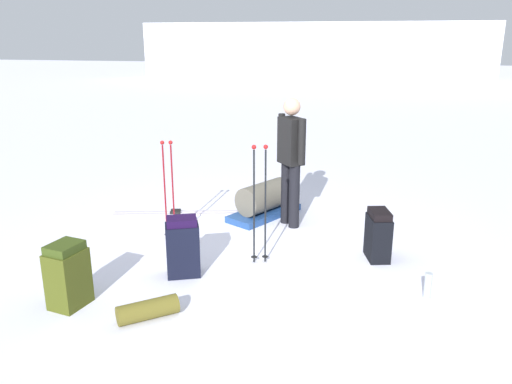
{
  "coord_description": "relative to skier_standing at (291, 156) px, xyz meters",
  "views": [
    {
      "loc": [
        1.22,
        -5.63,
        2.48
      ],
      "look_at": [
        0.0,
        0.0,
        0.7
      ],
      "focal_mm": 36.16,
      "sensor_mm": 36.0,
      "label": 1
    }
  ],
  "objects": [
    {
      "name": "thermos_bottle",
      "position": [
        1.62,
        -1.71,
        -0.82
      ],
      "size": [
        0.07,
        0.07,
        0.26
      ],
      "primitive_type": "cylinder",
      "color": "#A8B3BC",
      "rests_on": "ground_plane"
    },
    {
      "name": "backpack_bright",
      "position": [
        -1.71,
        -2.58,
        -0.65
      ],
      "size": [
        0.34,
        0.39,
        0.63
      ],
      "color": "#404714",
      "rests_on": "ground_plane"
    },
    {
      "name": "ground_plane",
      "position": [
        -0.28,
        -0.85,
        -0.95
      ],
      "size": [
        80.0,
        80.0,
        0.0
      ],
      "primitive_type": "plane",
      "color": "white"
    },
    {
      "name": "skier_standing",
      "position": [
        0.0,
        0.0,
        0.0
      ],
      "size": [
        0.41,
        0.45,
        1.7
      ],
      "color": "black",
      "rests_on": "ground_plane"
    },
    {
      "name": "ski_poles_planted_near",
      "position": [
        -1.38,
        -0.81,
        -0.25
      ],
      "size": [
        0.16,
        0.1,
        1.26
      ],
      "color": "maroon",
      "rests_on": "ground_plane"
    },
    {
      "name": "backpack_small_spare",
      "position": [
        1.14,
        -0.87,
        -0.67
      ],
      "size": [
        0.31,
        0.41,
        0.58
      ],
      "color": "black",
      "rests_on": "ground_plane"
    },
    {
      "name": "ski_poles_planted_far",
      "position": [
        -0.15,
        -1.25,
        -0.21
      ],
      "size": [
        0.19,
        0.11,
        1.35
      ],
      "color": "black",
      "rests_on": "ground_plane"
    },
    {
      "name": "backpack_large_dark",
      "position": [
        -0.88,
        -1.74,
        -0.64
      ],
      "size": [
        0.41,
        0.36,
        0.65
      ],
      "color": "black",
      "rests_on": "ground_plane"
    },
    {
      "name": "gear_sled",
      "position": [
        -0.4,
        0.26,
        -0.73
      ],
      "size": [
        0.95,
        1.2,
        0.49
      ],
      "color": "navy",
      "rests_on": "ground_plane"
    },
    {
      "name": "sleeping_mat_rolled",
      "position": [
        -0.89,
        -2.65,
        -0.86
      ],
      "size": [
        0.54,
        0.49,
        0.18
      ],
      "primitive_type": "cylinder",
      "rotation": [
        0.0,
        1.57,
        0.68
      ],
      "color": "brown",
      "rests_on": "ground_plane"
    },
    {
      "name": "ski_pair_near",
      "position": [
        -1.67,
        0.08,
        -0.94
      ],
      "size": [
        1.75,
        0.59,
        0.05
      ],
      "color": "silver",
      "rests_on": "ground_plane"
    },
    {
      "name": "distant_snow_ridge",
      "position": [
        -2.26,
        24.05,
        0.57
      ],
      "size": [
        19.56,
        7.13,
        3.05
      ],
      "primitive_type": "cube",
      "rotation": [
        0.0,
        0.0,
        -0.11
      ],
      "color": "white",
      "rests_on": "ground_plane"
    }
  ]
}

